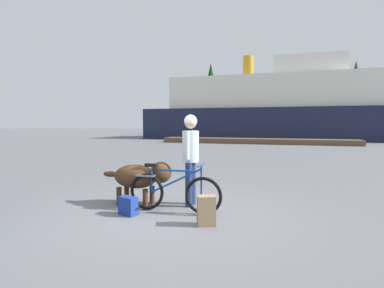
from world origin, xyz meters
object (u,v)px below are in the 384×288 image
(dog, at_px, (141,176))
(bicycle, at_px, (173,192))
(backpack, at_px, (206,211))
(ferry_boat, at_px, (281,109))
(handbag_pannier, at_px, (128,206))
(sailboat_moored, at_px, (286,133))
(person_cyclist, at_px, (191,151))

(dog, bearing_deg, bicycle, -17.76)
(backpack, xyz_separation_m, ferry_boat, (0.42, 28.56, 2.83))
(handbag_pannier, bearing_deg, sailboat_moored, 85.90)
(dog, relative_size, handbag_pannier, 4.58)
(person_cyclist, relative_size, ferry_boat, 0.07)
(person_cyclist, relative_size, sailboat_moored, 0.19)
(sailboat_moored, bearing_deg, ferry_boat, -95.94)
(sailboat_moored, bearing_deg, dog, -94.33)
(bicycle, relative_size, dog, 1.20)
(person_cyclist, xyz_separation_m, backpack, (0.60, -1.05, -0.84))
(backpack, relative_size, handbag_pannier, 1.47)
(bicycle, relative_size, person_cyclist, 1.00)
(person_cyclist, xyz_separation_m, ferry_boat, (1.02, 27.51, 1.99))
(person_cyclist, height_order, sailboat_moored, sailboat_moored)
(dog, height_order, sailboat_moored, sailboat_moored)
(ferry_boat, bearing_deg, sailboat_moored, 84.06)
(handbag_pannier, height_order, sailboat_moored, sailboat_moored)
(person_cyclist, xyz_separation_m, handbag_pannier, (-0.85, -0.93, -0.92))
(dog, distance_m, backpack, 1.75)
(handbag_pannier, xyz_separation_m, ferry_boat, (1.87, 28.44, 2.90))
(ferry_boat, bearing_deg, person_cyclist, -92.12)
(bicycle, bearing_deg, handbag_pannier, -150.03)
(dog, distance_m, ferry_boat, 27.97)
(handbag_pannier, relative_size, sailboat_moored, 0.04)
(person_cyclist, xyz_separation_m, dog, (-0.94, -0.28, -0.51))
(ferry_boat, bearing_deg, backpack, -90.85)
(bicycle, relative_size, handbag_pannier, 5.49)
(dog, bearing_deg, backpack, -26.76)
(bicycle, bearing_deg, person_cyclist, 73.71)
(bicycle, relative_size, backpack, 3.74)
(sailboat_moored, bearing_deg, handbag_pannier, -94.10)
(handbag_pannier, bearing_deg, dog, 97.58)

